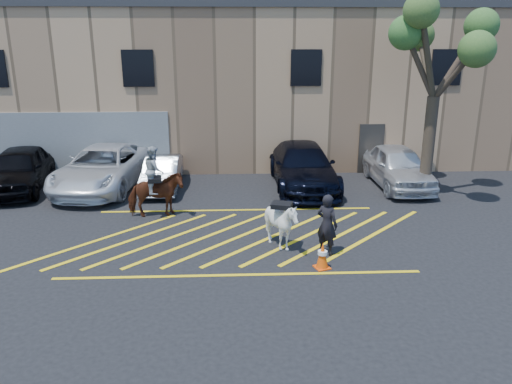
{
  "coord_description": "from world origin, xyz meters",
  "views": [
    {
      "loc": [
        -0.06,
        -14.44,
        5.95
      ],
      "look_at": [
        0.59,
        0.2,
        1.3
      ],
      "focal_mm": 35.0,
      "sensor_mm": 36.0,
      "label": 1
    }
  ],
  "objects_px": {
    "handler": "(327,224)",
    "car_white_pickup": "(103,168)",
    "car_blue_suv": "(303,166)",
    "saddled_white": "(281,224)",
    "car_white_suv": "(398,166)",
    "mounted_bay": "(155,189)",
    "car_black_suv": "(19,169)",
    "traffic_cone": "(322,255)",
    "tree": "(439,42)",
    "car_silver_sedan": "(162,173)"
  },
  "relations": [
    {
      "from": "car_white_suv",
      "to": "mounted_bay",
      "type": "height_order",
      "value": "mounted_bay"
    },
    {
      "from": "car_silver_sedan",
      "to": "mounted_bay",
      "type": "relative_size",
      "value": 1.59
    },
    {
      "from": "car_silver_sedan",
      "to": "traffic_cone",
      "type": "xyz_separation_m",
      "value": [
        5.19,
        -7.4,
        -0.27
      ]
    },
    {
      "from": "car_white_pickup",
      "to": "car_blue_suv",
      "type": "relative_size",
      "value": 1.03
    },
    {
      "from": "handler",
      "to": "car_white_pickup",
      "type": "bearing_deg",
      "value": 1.61
    },
    {
      "from": "handler",
      "to": "tree",
      "type": "bearing_deg",
      "value": -90.6
    },
    {
      "from": "car_silver_sedan",
      "to": "mounted_bay",
      "type": "distance_m",
      "value": 3.26
    },
    {
      "from": "car_blue_suv",
      "to": "tree",
      "type": "height_order",
      "value": "tree"
    },
    {
      "from": "car_white_suv",
      "to": "mounted_bay",
      "type": "relative_size",
      "value": 1.97
    },
    {
      "from": "car_silver_sedan",
      "to": "traffic_cone",
      "type": "relative_size",
      "value": 5.31
    },
    {
      "from": "handler",
      "to": "saddled_white",
      "type": "height_order",
      "value": "handler"
    },
    {
      "from": "car_white_pickup",
      "to": "mounted_bay",
      "type": "xyz_separation_m",
      "value": [
        2.59,
        -3.46,
        0.15
      ]
    },
    {
      "from": "car_white_suv",
      "to": "traffic_cone",
      "type": "bearing_deg",
      "value": -121.43
    },
    {
      "from": "car_black_suv",
      "to": "car_white_suv",
      "type": "height_order",
      "value": "car_black_suv"
    },
    {
      "from": "car_white_pickup",
      "to": "car_blue_suv",
      "type": "xyz_separation_m",
      "value": [
        8.03,
        -0.16,
        0.01
      ]
    },
    {
      "from": "car_black_suv",
      "to": "traffic_cone",
      "type": "bearing_deg",
      "value": -41.94
    },
    {
      "from": "car_black_suv",
      "to": "traffic_cone",
      "type": "relative_size",
      "value": 6.83
    },
    {
      "from": "mounted_bay",
      "to": "saddled_white",
      "type": "distance_m",
      "value": 4.9
    },
    {
      "from": "car_white_pickup",
      "to": "car_white_suv",
      "type": "relative_size",
      "value": 1.25
    },
    {
      "from": "car_white_pickup",
      "to": "car_blue_suv",
      "type": "height_order",
      "value": "car_blue_suv"
    },
    {
      "from": "car_silver_sedan",
      "to": "traffic_cone",
      "type": "height_order",
      "value": "car_silver_sedan"
    },
    {
      "from": "mounted_bay",
      "to": "saddled_white",
      "type": "bearing_deg",
      "value": -35.29
    },
    {
      "from": "car_white_suv",
      "to": "tree",
      "type": "relative_size",
      "value": 0.66
    },
    {
      "from": "car_silver_sedan",
      "to": "car_blue_suv",
      "type": "distance_m",
      "value": 5.66
    },
    {
      "from": "car_white_suv",
      "to": "tree",
      "type": "height_order",
      "value": "tree"
    },
    {
      "from": "handler",
      "to": "tree",
      "type": "height_order",
      "value": "tree"
    },
    {
      "from": "traffic_cone",
      "to": "tree",
      "type": "xyz_separation_m",
      "value": [
        4.92,
        5.95,
        5.33
      ]
    },
    {
      "from": "car_black_suv",
      "to": "tree",
      "type": "xyz_separation_m",
      "value": [
        15.74,
        -1.56,
        4.84
      ]
    },
    {
      "from": "mounted_bay",
      "to": "handler",
      "type": "bearing_deg",
      "value": -31.8
    },
    {
      "from": "car_silver_sedan",
      "to": "car_white_suv",
      "type": "height_order",
      "value": "car_white_suv"
    },
    {
      "from": "car_silver_sedan",
      "to": "traffic_cone",
      "type": "distance_m",
      "value": 9.05
    },
    {
      "from": "car_silver_sedan",
      "to": "tree",
      "type": "distance_m",
      "value": 11.4
    },
    {
      "from": "car_blue_suv",
      "to": "saddled_white",
      "type": "height_order",
      "value": "car_blue_suv"
    },
    {
      "from": "car_black_suv",
      "to": "car_silver_sedan",
      "type": "bearing_deg",
      "value": -8.24
    },
    {
      "from": "traffic_cone",
      "to": "car_white_pickup",
      "type": "bearing_deg",
      "value": 134.78
    },
    {
      "from": "car_blue_suv",
      "to": "mounted_bay",
      "type": "height_order",
      "value": "mounted_bay"
    },
    {
      "from": "car_black_suv",
      "to": "tree",
      "type": "height_order",
      "value": "tree"
    },
    {
      "from": "car_blue_suv",
      "to": "saddled_white",
      "type": "xyz_separation_m",
      "value": [
        -1.44,
        -6.12,
        -0.1
      ]
    },
    {
      "from": "car_black_suv",
      "to": "traffic_cone",
      "type": "xyz_separation_m",
      "value": [
        10.82,
        -7.51,
        -0.48
      ]
    },
    {
      "from": "car_white_pickup",
      "to": "car_blue_suv",
      "type": "distance_m",
      "value": 8.03
    },
    {
      "from": "car_black_suv",
      "to": "tree",
      "type": "bearing_deg",
      "value": -12.83
    },
    {
      "from": "car_blue_suv",
      "to": "handler",
      "type": "height_order",
      "value": "handler"
    },
    {
      "from": "car_silver_sedan",
      "to": "car_blue_suv",
      "type": "relative_size",
      "value": 0.66
    },
    {
      "from": "car_black_suv",
      "to": "car_white_suv",
      "type": "bearing_deg",
      "value": -7.64
    },
    {
      "from": "car_blue_suv",
      "to": "car_black_suv",
      "type": "bearing_deg",
      "value": 178.55
    },
    {
      "from": "car_black_suv",
      "to": "mounted_bay",
      "type": "xyz_separation_m",
      "value": [
        5.85,
        -3.34,
        0.14
      ]
    },
    {
      "from": "car_silver_sedan",
      "to": "tree",
      "type": "xyz_separation_m",
      "value": [
        10.12,
        -1.45,
        5.05
      ]
    },
    {
      "from": "car_white_pickup",
      "to": "saddled_white",
      "type": "xyz_separation_m",
      "value": [
        6.59,
        -6.29,
        -0.09
      ]
    },
    {
      "from": "car_white_pickup",
      "to": "car_white_suv",
      "type": "bearing_deg",
      "value": 5.92
    },
    {
      "from": "car_white_suv",
      "to": "handler",
      "type": "distance_m",
      "value": 7.65
    }
  ]
}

